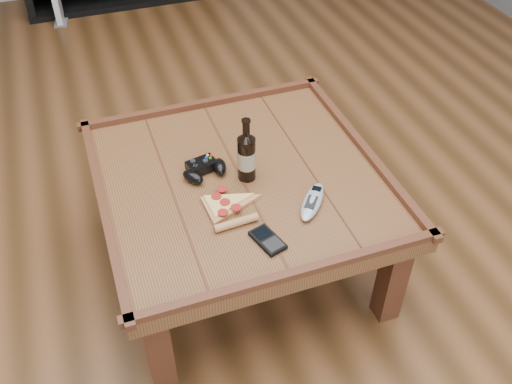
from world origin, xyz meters
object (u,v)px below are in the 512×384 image
object	(u,v)px
game_controller	(204,169)
beer_bottle	(247,155)
pizza_slice	(227,207)
remote_control	(312,202)
coffee_table	(241,189)
game_console	(59,11)
smartphone	(268,240)

from	to	relation	value
game_controller	beer_bottle	bearing A→B (deg)	-39.02
game_controller	pizza_slice	distance (m)	0.20
remote_control	coffee_table	bearing A→B (deg)	168.67
coffee_table	pizza_slice	world-z (taller)	pizza_slice
remote_control	beer_bottle	bearing A→B (deg)	166.44
remote_control	game_console	world-z (taller)	remote_control
pizza_slice	game_controller	bearing A→B (deg)	92.02
game_controller	game_console	xyz separation A→B (m)	(-0.38, 2.42, -0.38)
pizza_slice	remote_control	distance (m)	0.29
game_controller	smartphone	distance (m)	0.40
remote_control	game_console	distance (m)	2.81
pizza_slice	remote_control	bearing A→B (deg)	-18.80
beer_bottle	game_console	bearing A→B (deg)	101.65
pizza_slice	remote_control	xyz separation A→B (m)	(0.28, -0.08, 0.01)
game_controller	remote_control	bearing A→B (deg)	-55.38
pizza_slice	game_console	world-z (taller)	pizza_slice
pizza_slice	remote_control	world-z (taller)	same
coffee_table	pizza_slice	size ratio (longest dim) A/B	3.71
beer_bottle	coffee_table	bearing A→B (deg)	158.45
remote_control	game_console	size ratio (longest dim) A/B	0.99
game_console	pizza_slice	bearing A→B (deg)	-72.18
pizza_slice	smartphone	xyz separation A→B (m)	(0.08, -0.19, -0.00)
coffee_table	remote_control	xyz separation A→B (m)	(0.18, -0.22, 0.07)
beer_bottle	smartphone	distance (m)	0.33
coffee_table	game_console	world-z (taller)	coffee_table
smartphone	game_controller	bearing A→B (deg)	87.63
beer_bottle	remote_control	bearing A→B (deg)	-52.25
coffee_table	game_controller	size ratio (longest dim) A/B	5.77
game_console	coffee_table	bearing A→B (deg)	-69.54
game_controller	smartphone	xyz separation A→B (m)	(0.10, -0.39, -0.02)
game_controller	pizza_slice	size ratio (longest dim) A/B	0.64
remote_control	pizza_slice	bearing A→B (deg)	-156.51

